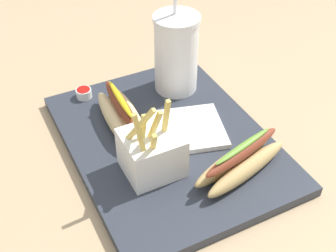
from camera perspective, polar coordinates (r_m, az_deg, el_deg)
The scene contains 8 objects.
ground_plane at distance 0.88m, azimuth -0.00°, elevation -2.98°, with size 2.40×2.40×0.02m, color tan.
food_tray at distance 0.86m, azimuth -0.00°, elevation -2.02°, with size 0.46×0.35×0.02m, color #2D333D.
soda_cup at distance 0.94m, azimuth 1.03°, elevation 9.08°, with size 0.09×0.09×0.26m.
fries_basket at distance 0.77m, azimuth -2.05°, elevation -3.29°, with size 0.09×0.10×0.15m.
hot_dog_1 at distance 0.88m, azimuth -5.82°, elevation 1.47°, with size 0.18×0.07×0.07m.
hot_dog_2 at distance 0.79m, azimuth 9.12°, elevation -4.34°, with size 0.11×0.20×0.06m.
ketchup_cup_1 at distance 0.97m, azimuth -10.48°, elevation 4.11°, with size 0.03×0.03×0.02m.
napkin_stack at distance 0.87m, azimuth 2.72°, elevation -0.48°, with size 0.12×0.13×0.01m, color white.
Camera 1 is at (-0.57, 0.29, 0.59)m, focal length 48.74 mm.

